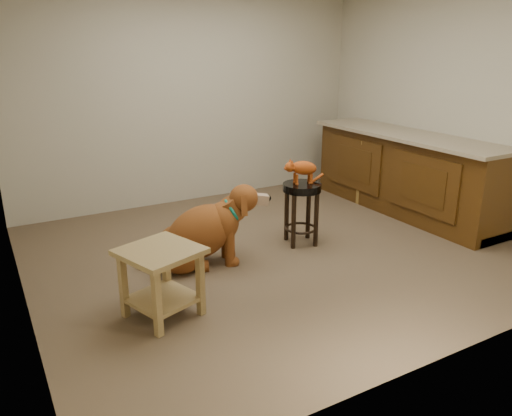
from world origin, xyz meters
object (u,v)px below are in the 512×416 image
wood_stool (363,167)px  tabby_kitten (302,169)px  padded_stool (302,201)px  side_table (161,272)px  golden_retriever (201,234)px

wood_stool → tabby_kitten: (-1.56, -0.88, 0.35)m
padded_stool → tabby_kitten: 0.33m
padded_stool → wood_stool: size_ratio=0.77×
padded_stool → side_table: (-1.68, -0.67, -0.09)m
wood_stool → padded_stool: bearing=-150.4°
wood_stool → side_table: wood_stool is taller
golden_retriever → side_table: bearing=-114.9°
tabby_kitten → golden_retriever: bearing=-165.7°
padded_stool → golden_retriever: 1.07m
side_table → tabby_kitten: (1.67, 0.67, 0.42)m
padded_stool → golden_retriever: golden_retriever is taller
side_table → golden_retriever: golden_retriever is taller
side_table → tabby_kitten: bearing=21.9°
padded_stool → side_table: bearing=-158.3°
golden_retriever → padded_stool: bearing=14.7°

